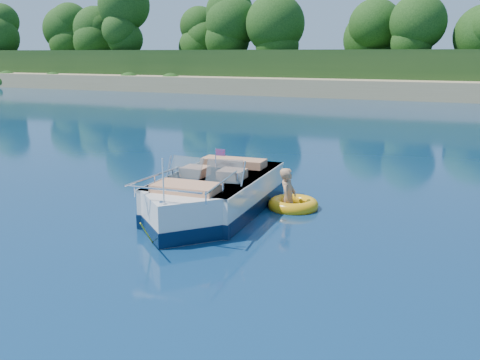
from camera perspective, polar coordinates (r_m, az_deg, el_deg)
The scene contains 6 objects.
ground at distance 11.88m, azimuth -2.69°, elevation -4.83°, with size 160.00×160.00×0.00m, color #092445.
shoreline at distance 74.10m, azimuth 20.09°, elevation 10.50°, with size 170.00×59.00×6.00m.
treeline at distance 51.39m, azimuth 18.70°, elevation 14.78°, with size 150.00×7.12×8.19m.
motorboat at distance 12.58m, azimuth -3.08°, elevation -1.96°, with size 2.34×6.00×1.99m.
tow_tube at distance 13.17m, azimuth 5.69°, elevation -2.66°, with size 1.31×1.31×0.33m.
boy at distance 13.20m, azimuth 5.15°, elevation -2.99°, with size 0.59×0.39×1.61m, color tan.
Camera 1 is at (5.03, -10.10, 3.72)m, focal length 40.00 mm.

